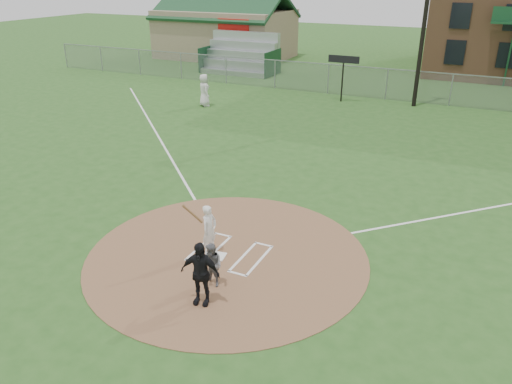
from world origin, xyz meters
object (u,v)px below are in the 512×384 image
at_px(catcher, 212,265).
at_px(umpire, 200,273).
at_px(batter_at_plate, 209,230).
at_px(home_plate, 217,256).
at_px(ondeck_player, 204,90).

distance_m(catcher, umpire, 0.84).
height_order(umpire, batter_at_plate, batter_at_plate).
xyz_separation_m(catcher, umpire, (0.12, -0.79, 0.25)).
bearing_deg(home_plate, umpire, -70.90).
xyz_separation_m(home_plate, ondeck_player, (-9.70, 15.54, 0.96)).
height_order(home_plate, ondeck_player, ondeck_player).
relative_size(catcher, umpire, 0.71).
relative_size(umpire, batter_at_plate, 0.98).
distance_m(catcher, batter_at_plate, 1.71).
bearing_deg(catcher, ondeck_player, 132.96).
height_order(umpire, ondeck_player, ondeck_player).
bearing_deg(batter_at_plate, umpire, -64.83).
relative_size(umpire, ondeck_player, 0.88).
distance_m(umpire, batter_at_plate, 2.46).
bearing_deg(catcher, batter_at_plate, 134.34).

